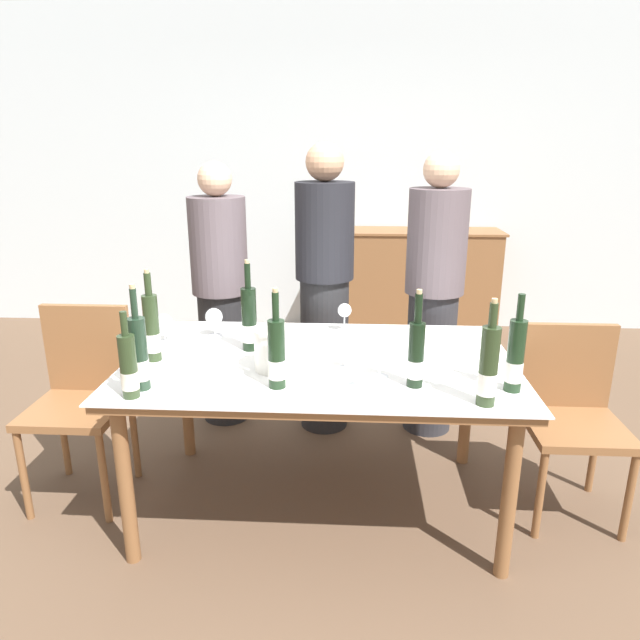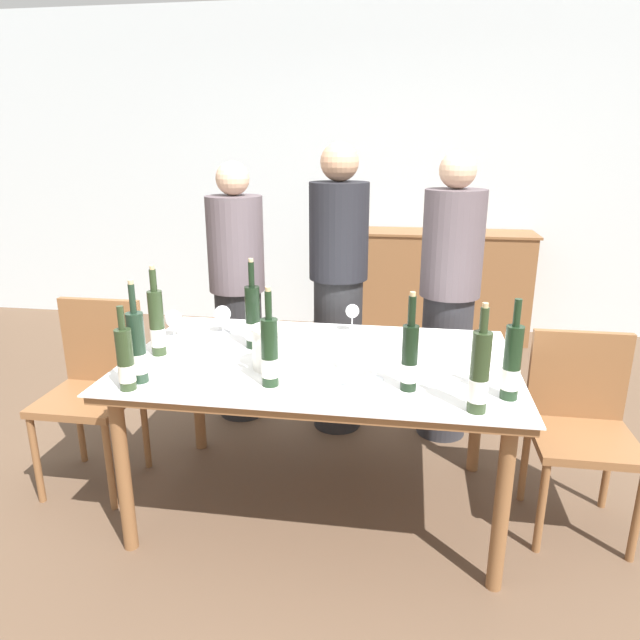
% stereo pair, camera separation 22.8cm
% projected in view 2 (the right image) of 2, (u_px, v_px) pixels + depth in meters
% --- Properties ---
extents(ground_plane, '(12.00, 12.00, 0.00)m').
position_uv_depth(ground_plane, '(320.00, 503.00, 2.72)').
color(ground_plane, brown).
extents(back_wall, '(8.00, 0.10, 2.80)m').
position_uv_depth(back_wall, '(371.00, 173.00, 5.07)').
color(back_wall, silver).
rests_on(back_wall, ground_plane).
extents(sideboard_cabinet, '(1.48, 0.46, 0.93)m').
position_uv_depth(sideboard_cabinet, '(443.00, 285.00, 4.97)').
color(sideboard_cabinet, brown).
rests_on(sideboard_cabinet, ground_plane).
extents(dining_table, '(1.69, 1.04, 0.74)m').
position_uv_depth(dining_table, '(320.00, 373.00, 2.53)').
color(dining_table, brown).
rests_on(dining_table, ground_plane).
extents(ice_bucket, '(0.18, 0.18, 0.18)m').
position_uv_depth(ice_bucket, '(273.00, 346.00, 2.38)').
color(ice_bucket, white).
rests_on(ice_bucket, dining_table).
extents(wine_bottle_0, '(0.07, 0.07, 0.40)m').
position_uv_depth(wine_bottle_0, '(479.00, 374.00, 1.97)').
color(wine_bottle_0, '#28381E').
rests_on(wine_bottle_0, dining_table).
extents(wine_bottle_1, '(0.07, 0.07, 0.42)m').
position_uv_depth(wine_bottle_1, '(253.00, 318.00, 2.61)').
color(wine_bottle_1, black).
rests_on(wine_bottle_1, dining_table).
extents(wine_bottle_2, '(0.06, 0.06, 0.33)m').
position_uv_depth(wine_bottle_2, '(126.00, 361.00, 2.16)').
color(wine_bottle_2, '#28381E').
rests_on(wine_bottle_2, dining_table).
extents(wine_bottle_3, '(0.07, 0.07, 0.40)m').
position_uv_depth(wine_bottle_3, '(270.00, 353.00, 2.20)').
color(wine_bottle_3, black).
rests_on(wine_bottle_3, dining_table).
extents(wine_bottle_4, '(0.07, 0.07, 0.41)m').
position_uv_depth(wine_bottle_4, '(157.00, 324.00, 2.52)').
color(wine_bottle_4, '#28381E').
rests_on(wine_bottle_4, dining_table).
extents(wine_bottle_5, '(0.07, 0.07, 0.38)m').
position_uv_depth(wine_bottle_5, '(512.00, 364.00, 2.08)').
color(wine_bottle_5, black).
rests_on(wine_bottle_5, dining_table).
extents(wine_bottle_6, '(0.06, 0.06, 0.39)m').
position_uv_depth(wine_bottle_6, '(410.00, 358.00, 2.16)').
color(wine_bottle_6, black).
rests_on(wine_bottle_6, dining_table).
extents(wine_bottle_7, '(0.07, 0.07, 0.41)m').
position_uv_depth(wine_bottle_7, '(137.00, 349.00, 2.23)').
color(wine_bottle_7, '#1E3323').
rests_on(wine_bottle_7, dining_table).
extents(wine_glass_0, '(0.09, 0.09, 0.15)m').
position_uv_depth(wine_glass_0, '(349.00, 364.00, 2.18)').
color(wine_glass_0, white).
rests_on(wine_glass_0, dining_table).
extents(wine_glass_1, '(0.08, 0.08, 0.14)m').
position_uv_depth(wine_glass_1, '(222.00, 315.00, 2.83)').
color(wine_glass_1, white).
rests_on(wine_glass_1, dining_table).
extents(wine_glass_2, '(0.07, 0.07, 0.14)m').
position_uv_depth(wine_glass_2, '(352.00, 312.00, 2.85)').
color(wine_glass_2, white).
rests_on(wine_glass_2, dining_table).
extents(wine_glass_3, '(0.08, 0.08, 0.14)m').
position_uv_depth(wine_glass_3, '(344.00, 349.00, 2.36)').
color(wine_glass_3, white).
rests_on(wine_glass_3, dining_table).
extents(wine_glass_4, '(0.08, 0.08, 0.15)m').
position_uv_depth(wine_glass_4, '(375.00, 354.00, 2.26)').
color(wine_glass_4, white).
rests_on(wine_glass_4, dining_table).
extents(wine_glass_5, '(0.08, 0.08, 0.14)m').
position_uv_depth(wine_glass_5, '(173.00, 319.00, 2.77)').
color(wine_glass_5, white).
rests_on(wine_glass_5, dining_table).
extents(chair_right_end, '(0.42, 0.42, 0.86)m').
position_uv_depth(chair_right_end, '(580.00, 418.00, 2.49)').
color(chair_right_end, brown).
rests_on(chair_right_end, ground_plane).
extents(chair_left_end, '(0.42, 0.42, 0.91)m').
position_uv_depth(chair_left_end, '(95.00, 379.00, 2.81)').
color(chair_left_end, brown).
rests_on(chair_left_end, ground_plane).
extents(person_host, '(0.33, 0.33, 1.55)m').
position_uv_depth(person_host, '(238.00, 295.00, 3.42)').
color(person_host, '#262628').
rests_on(person_host, ground_plane).
extents(person_guest_left, '(0.33, 0.33, 1.66)m').
position_uv_depth(person_guest_left, '(338.00, 293.00, 3.25)').
color(person_guest_left, '#262628').
rests_on(person_guest_left, ground_plane).
extents(person_guest_right, '(0.33, 0.33, 1.61)m').
position_uv_depth(person_guest_right, '(449.00, 301.00, 3.17)').
color(person_guest_right, '#2D2D33').
rests_on(person_guest_right, ground_plane).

